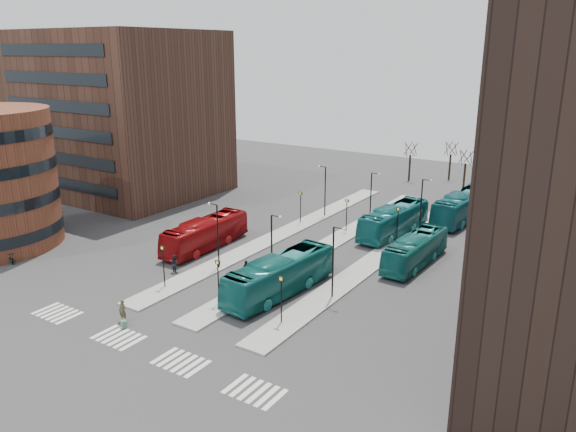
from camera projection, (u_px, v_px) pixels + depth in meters
The scene contains 21 objects.
ground at pixel (80, 367), 36.14m from camera, with size 160.00×160.00×0.00m, color #303032.
island_left at pixel (284, 232), 62.29m from camera, with size 2.50×45.00×0.15m, color gray.
island_mid at pixel (332, 242), 59.15m from camera, with size 2.50×45.00×0.15m, color gray.
island_right at pixel (385, 253), 56.02m from camera, with size 2.50×45.00×0.15m, color gray.
suitcase at pixel (124, 324), 41.18m from camera, with size 0.45×0.36×0.56m, color navy.
red_bus at pixel (205, 234), 57.22m from camera, with size 2.64×11.26×3.14m, color maroon.
teal_bus_a at pixel (280, 275), 46.50m from camera, with size 2.78×11.89×3.31m, color #146664.
teal_bus_b at pixel (394, 220), 61.42m from camera, with size 2.75×11.77×3.28m, color #15666A.
teal_bus_c at pixel (416, 250), 52.89m from camera, with size 2.45×10.49×2.92m, color #146661.
teal_bus_d at pixel (462, 206), 66.38m from camera, with size 2.92×12.48×3.48m, color #145E67.
traveller at pixel (123, 311), 41.92m from camera, with size 0.65×0.43×1.78m, color #4B472D.
commuter_a at pixel (175, 263), 51.23m from camera, with size 0.83×0.64×1.70m, color black.
commuter_b at pixel (246, 269), 49.85m from camera, with size 1.00×0.42×1.70m, color black.
commuter_c at pixel (247, 283), 46.96m from camera, with size 1.11×0.64×1.71m, color black.
bicycle_mid at pixel (11, 257), 53.59m from camera, with size 0.51×1.82×1.09m, color gray.
bicycle_far at pixel (7, 259), 53.28m from camera, with size 0.62×1.78×0.94m, color gray.
crosswalk_stripes at pixel (146, 348), 38.43m from camera, with size 22.35×2.40×0.01m.
office_block at pixel (120, 113), 78.01m from camera, with size 25.00×20.12×22.00m.
sign_poles at pixel (293, 239), 53.07m from camera, with size 12.45×22.12×3.65m.
lamp_posts at pixel (329, 216), 56.21m from camera, with size 14.04×20.24×6.12m.
bare_trees at pixel (441, 166), 84.26m from camera, with size 10.97×8.14×5.90m.
Camera 1 is at (28.58, -19.34, 19.74)m, focal length 35.00 mm.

